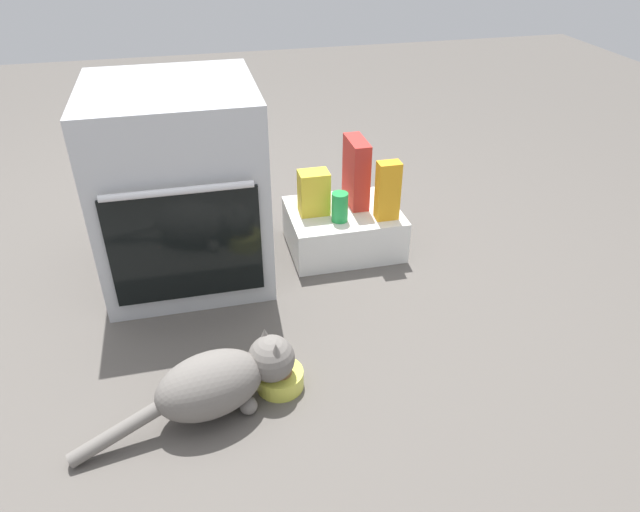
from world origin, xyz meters
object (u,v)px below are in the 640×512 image
Objects in this scene: soda_can at (340,207)px; cereal_box at (356,172)px; food_bowl at (280,377)px; juice_carton at (388,191)px; oven at (180,185)px; cat at (220,381)px; pantry_cabinet at (343,229)px; snack_bag at (314,193)px.

soda_can is 0.43× the size of cereal_box.
food_bowl is 0.90m from juice_carton.
oven reaches higher than cat.
oven is 0.70m from pantry_cabinet.
food_bowl is 0.98m from cereal_box.
cereal_box is (0.71, 0.07, -0.05)m from oven.
oven is at bearing -178.79° from pantry_cabinet.
snack_bag is (-0.08, 0.09, 0.03)m from soda_can.
cat is at bearing -119.63° from snack_bag.
cereal_box reaches higher than juice_carton.
oven reaches higher than food_bowl.
pantry_cabinet is 0.17m from soda_can.
food_bowl is 0.84m from snack_bag.
juice_carton reaches higher than cat.
cereal_box is at bearing 40.74° from pantry_cabinet.
oven is 0.83m from cat.
snack_bag is (0.52, 0.02, -0.10)m from oven.
oven is 5.04× the size of food_bowl.
food_bowl is 0.79m from soda_can.
soda_can is 0.20m from juice_carton.
juice_carton reaches higher than food_bowl.
juice_carton is at bearing -21.95° from snack_bag.
cereal_box is 1.17× the size of juice_carton.
snack_bag is at bearing 175.50° from pantry_cabinet.
oven is 1.14× the size of cat.
soda_can is 0.19m from cereal_box.
juice_carton is 1.33× the size of snack_bag.
cat is 5.45× the size of soda_can.
cereal_box is at bearing 5.63° from oven.
pantry_cabinet is 0.99m from cat.
juice_carton reaches higher than soda_can.
food_bowl is 1.23× the size of soda_can.
cat is 0.92m from soda_can.
oven reaches higher than pantry_cabinet.
snack_bag is at bearing 44.59° from cat.
oven is 2.65× the size of cereal_box.
oven is 0.53m from snack_bag.
juice_carton is 0.30m from snack_bag.
food_bowl is (0.24, -0.74, -0.34)m from oven.
pantry_cabinet is 0.28m from juice_carton.
soda_can is 0.50× the size of juice_carton.
snack_bag reaches higher than food_bowl.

